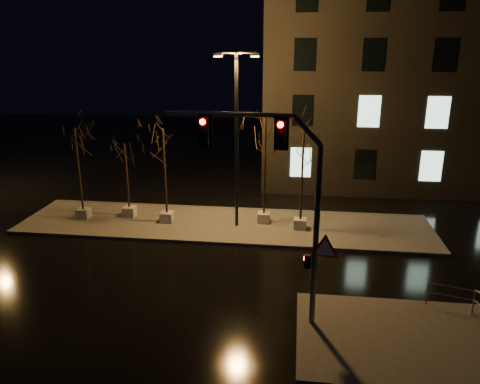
# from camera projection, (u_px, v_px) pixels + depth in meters

# --- Properties ---
(ground) EXTENTS (90.00, 90.00, 0.00)m
(ground) POSITION_uv_depth(u_px,v_px,m) (202.00, 278.00, 19.62)
(ground) COLOR black
(ground) RESTS_ON ground
(median) EXTENTS (22.00, 5.00, 0.15)m
(median) POSITION_uv_depth(u_px,v_px,m) (224.00, 224.00, 25.27)
(median) COLOR #4C4944
(median) RESTS_ON ground
(sidewalk_corner) EXTENTS (7.00, 5.00, 0.15)m
(sidewalk_corner) POSITION_uv_depth(u_px,v_px,m) (404.00, 340.00, 15.38)
(sidewalk_corner) COLOR #4C4944
(sidewalk_corner) RESTS_ON ground
(building) EXTENTS (25.00, 12.00, 15.00)m
(building) POSITION_uv_depth(u_px,v_px,m) (448.00, 73.00, 32.71)
(building) COLOR black
(building) RESTS_ON ground
(tree_0) EXTENTS (1.80, 1.80, 5.19)m
(tree_0) POSITION_uv_depth(u_px,v_px,m) (77.00, 149.00, 24.79)
(tree_0) COLOR #B4B0A8
(tree_0) RESTS_ON median
(tree_1) EXTENTS (1.80, 1.80, 4.23)m
(tree_1) POSITION_uv_depth(u_px,v_px,m) (126.00, 161.00, 25.33)
(tree_1) COLOR #B4B0A8
(tree_1) RESTS_ON median
(tree_2) EXTENTS (1.80, 1.80, 5.26)m
(tree_2) POSITION_uv_depth(u_px,v_px,m) (164.00, 150.00, 24.26)
(tree_2) COLOR #B4B0A8
(tree_2) RESTS_ON median
(tree_3) EXTENTS (1.80, 1.80, 5.92)m
(tree_3) POSITION_uv_depth(u_px,v_px,m) (265.00, 141.00, 24.02)
(tree_3) COLOR #B4B0A8
(tree_3) RESTS_ON median
(tree_4) EXTENTS (1.80, 1.80, 5.44)m
(tree_4) POSITION_uv_depth(u_px,v_px,m) (303.00, 152.00, 23.26)
(tree_4) COLOR #B4B0A8
(tree_4) RESTS_ON median
(traffic_signal_mast) EXTENTS (5.86, 0.71, 7.18)m
(traffic_signal_mast) POSITION_uv_depth(u_px,v_px,m) (282.00, 190.00, 15.07)
(traffic_signal_mast) COLOR #57595E
(traffic_signal_mast) RESTS_ON sidewalk_corner
(streetlight_main) EXTENTS (2.22, 0.38, 8.88)m
(streetlight_main) POSITION_uv_depth(u_px,v_px,m) (236.00, 130.00, 23.43)
(streetlight_main) COLOR black
(streetlight_main) RESTS_ON median
(guard_rail_a) EXTENTS (2.02, 0.60, 0.90)m
(guard_rail_a) POSITION_uv_depth(u_px,v_px,m) (458.00, 295.00, 16.80)
(guard_rail_a) COLOR #57595E
(guard_rail_a) RESTS_ON sidewalk_corner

